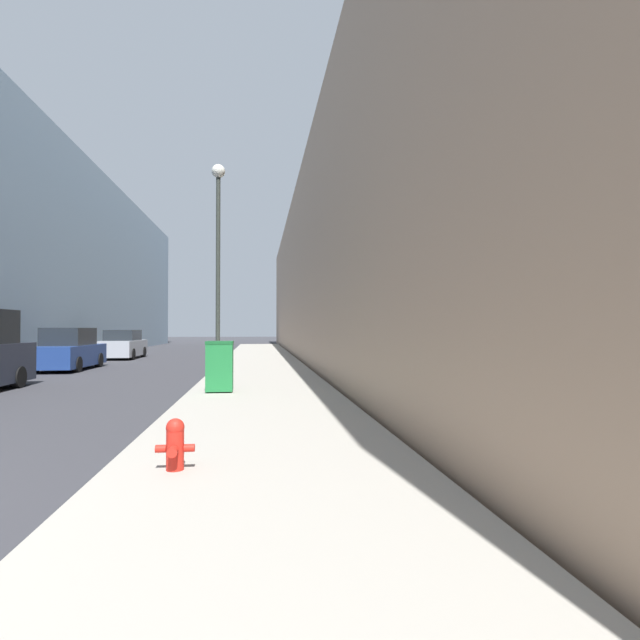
# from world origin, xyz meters

# --- Properties ---
(sidewalk_right) EXTENTS (3.87, 60.00, 0.14)m
(sidewalk_right) POSITION_xyz_m (5.69, 18.00, 0.07)
(sidewalk_right) COLOR #9E998E
(sidewalk_right) RESTS_ON ground
(building_right_stone) EXTENTS (12.00, 60.00, 10.19)m
(building_right_stone) POSITION_xyz_m (13.72, 26.00, 5.09)
(building_right_stone) COLOR #9E7F66
(building_right_stone) RESTS_ON ground
(fire_hydrant) EXTENTS (0.44, 0.33, 0.59)m
(fire_hydrant) POSITION_xyz_m (4.60, 1.89, 0.45)
(fire_hydrant) COLOR red
(fire_hydrant) RESTS_ON sidewalk_right
(trash_bin) EXTENTS (0.69, 0.58, 1.31)m
(trash_bin) POSITION_xyz_m (4.57, 8.99, 0.81)
(trash_bin) COLOR #1E7538
(trash_bin) RESTS_ON sidewalk_right
(lamppost) EXTENTS (0.42, 0.42, 6.77)m
(lamppost) POSITION_xyz_m (4.30, 11.73, 4.30)
(lamppost) COLOR #2D332D
(lamppost) RESTS_ON sidewalk_right
(parked_sedan_near) EXTENTS (1.85, 4.59, 1.79)m
(parked_sedan_near) POSITION_xyz_m (-2.48, 18.41, 0.81)
(parked_sedan_near) COLOR navy
(parked_sedan_near) RESTS_ON ground
(parked_sedan_far) EXTENTS (1.92, 4.50, 1.67)m
(parked_sedan_far) POSITION_xyz_m (-2.30, 26.31, 0.77)
(parked_sedan_far) COLOR #A3A8B2
(parked_sedan_far) RESTS_ON ground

